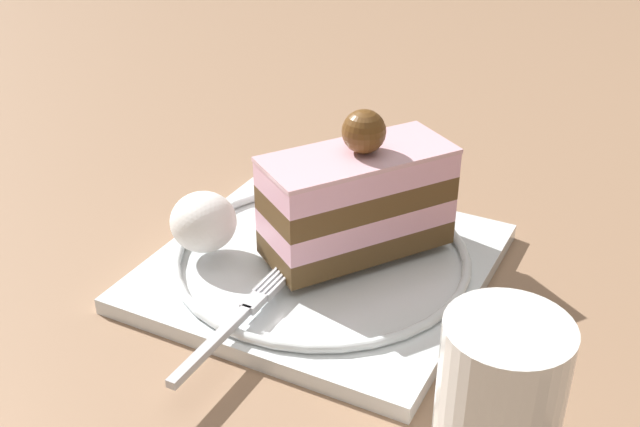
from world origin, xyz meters
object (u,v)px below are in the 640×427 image
at_px(cake_slice, 357,198).
at_px(drink_glass_near, 495,424).
at_px(dessert_plate, 320,264).
at_px(whipped_cream_dollop, 203,222).
at_px(fork, 237,319).

relative_size(cake_slice, drink_glass_near, 1.37).
distance_m(cake_slice, drink_glass_near, 0.20).
relative_size(dessert_plate, whipped_cream_dollop, 5.19).
height_order(dessert_plate, fork, fork).
xyz_separation_m(dessert_plate, drink_glass_near, (-0.11, -0.16, 0.03)).
height_order(cake_slice, whipped_cream_dollop, cake_slice).
relative_size(dessert_plate, cake_slice, 1.71).
height_order(dessert_plate, whipped_cream_dollop, whipped_cream_dollop).
xyz_separation_m(cake_slice, drink_glass_near, (-0.13, -0.15, -0.01)).
relative_size(fork, drink_glass_near, 1.22).
distance_m(dessert_plate, whipped_cream_dollop, 0.08).
height_order(dessert_plate, cake_slice, cake_slice).
height_order(dessert_plate, drink_glass_near, drink_glass_near).
relative_size(whipped_cream_dollop, drink_glass_near, 0.45).
bearing_deg(drink_glass_near, whipped_cream_dollop, 72.23).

